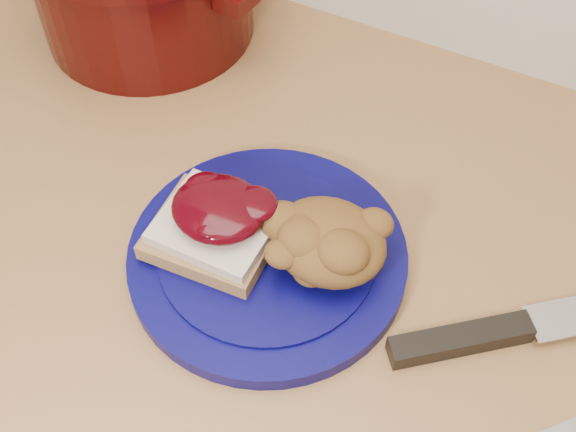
% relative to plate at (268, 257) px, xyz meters
% --- Properties ---
extents(plate, '(0.26, 0.26, 0.02)m').
position_rel_plate_xyz_m(plate, '(0.00, 0.00, 0.00)').
color(plate, '#060445').
rests_on(plate, wood_countertop).
extents(sandwich, '(0.11, 0.10, 0.05)m').
position_rel_plate_xyz_m(sandwich, '(-0.04, -0.01, 0.04)').
color(sandwich, olive).
rests_on(sandwich, plate).
extents(stuffing_mound, '(0.10, 0.09, 0.05)m').
position_rel_plate_xyz_m(stuffing_mound, '(0.05, 0.01, 0.04)').
color(stuffing_mound, brown).
rests_on(stuffing_mound, plate).
extents(chef_knife, '(0.26, 0.23, 0.02)m').
position_rel_plate_xyz_m(chef_knife, '(0.21, 0.03, 0.00)').
color(chef_knife, black).
rests_on(chef_knife, wood_countertop).
extents(butter_knife, '(0.13, 0.15, 0.00)m').
position_rel_plate_xyz_m(butter_knife, '(0.28, -0.03, -0.00)').
color(butter_knife, silver).
rests_on(butter_knife, wood_countertop).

